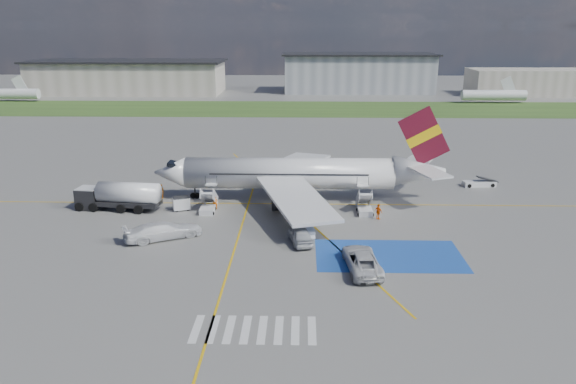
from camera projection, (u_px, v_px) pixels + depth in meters
name	position (u px, v px, depth m)	size (l,w,h in m)	color
ground	(286.00, 239.00, 57.89)	(400.00, 400.00, 0.00)	#60605E
grass_strip	(296.00, 109.00, 148.92)	(400.00, 30.00, 0.01)	#2D4C1E
taxiway_line_main	(289.00, 204.00, 69.38)	(120.00, 0.20, 0.01)	gold
taxiway_line_cross	(225.00, 281.00, 48.42)	(0.20, 60.00, 0.01)	gold
taxiway_line_diag	(289.00, 204.00, 69.38)	(0.20, 60.00, 0.01)	gold
staging_box	(389.00, 255.00, 53.81)	(14.00, 8.00, 0.01)	#1A46A0
crosswalk	(254.00, 330.00, 40.68)	(9.00, 4.00, 0.01)	silver
terminal_west	(129.00, 77.00, 182.39)	(60.00, 22.00, 10.00)	#A19B8B
terminal_centre	(358.00, 74.00, 185.06)	(48.00, 18.00, 12.00)	gray
terminal_east	(534.00, 82.00, 177.58)	(40.00, 16.00, 8.00)	#A19B8B
airliner	(301.00, 173.00, 70.30)	(36.81, 32.95, 11.92)	silver
airstairs_fwd	(208.00, 207.00, 66.28)	(1.90, 5.20, 3.60)	silver
airstairs_aft	(365.00, 208.00, 65.83)	(1.90, 5.20, 3.60)	silver
fuel_tanker	(119.00, 198.00, 66.82)	(10.26, 3.89, 3.42)	black
gpu_cart	(181.00, 204.00, 66.83)	(2.26, 1.85, 1.63)	silver
belt_loader	(479.00, 184.00, 76.96)	(4.79, 2.15, 1.40)	silver
car_silver_a	(300.00, 235.00, 56.66)	(1.97, 4.89, 1.67)	#B0B2B7
car_silver_b	(303.00, 228.00, 58.83)	(1.68, 4.81, 1.58)	silver
van_white_a	(362.00, 257.00, 50.60)	(2.75, 5.97, 2.24)	silver
van_white_b	(163.00, 228.00, 57.76)	(2.45, 6.03, 2.36)	silver
crew_fwd	(215.00, 203.00, 67.21)	(0.57, 0.37, 1.56)	orange
crew_nose	(161.00, 191.00, 71.40)	(0.90, 0.70, 1.85)	orange
crew_aft	(378.00, 212.00, 63.61)	(1.06, 0.44, 1.82)	orange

